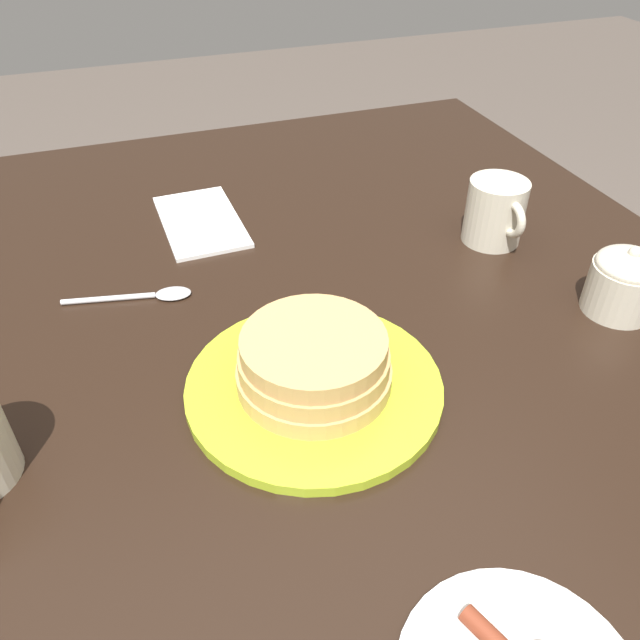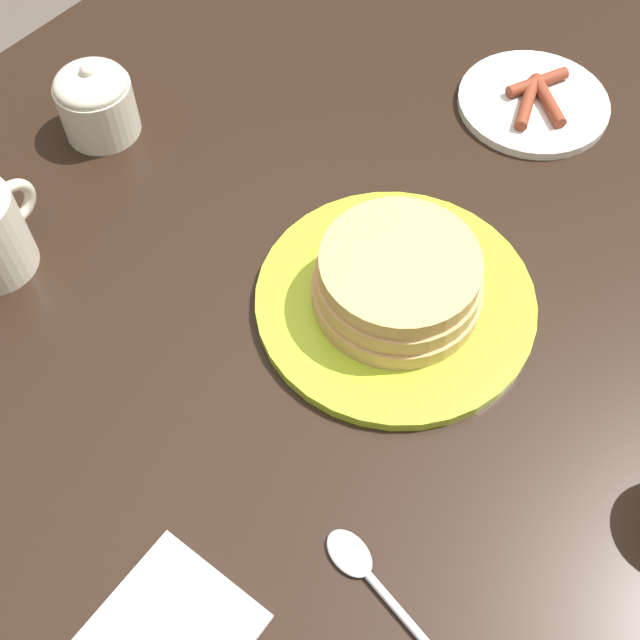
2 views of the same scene
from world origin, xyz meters
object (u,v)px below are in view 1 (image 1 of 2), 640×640
at_px(pancake_plate, 313,370).
at_px(sugar_bowl, 625,281).
at_px(spoon, 151,295).
at_px(creamer_pitcher, 495,210).
at_px(napkin, 201,221).

xyz_separation_m(pancake_plate, sugar_bowl, (-0.01, 0.39, 0.01)).
distance_m(pancake_plate, spoon, 0.26).
bearing_deg(creamer_pitcher, pancake_plate, -58.95).
relative_size(pancake_plate, creamer_pitcher, 2.18).
relative_size(creamer_pitcher, napkin, 0.63).
distance_m(napkin, spoon, 0.19).
bearing_deg(napkin, creamer_pitcher, 64.18).
bearing_deg(sugar_bowl, creamer_pitcher, -164.08).
bearing_deg(sugar_bowl, napkin, -131.03).
bearing_deg(spoon, sugar_bowl, 68.06).
xyz_separation_m(creamer_pitcher, spoon, (-0.02, -0.47, -0.04)).
height_order(napkin, spoon, spoon).
xyz_separation_m(creamer_pitcher, sugar_bowl, (0.19, 0.05, -0.01)).
xyz_separation_m(creamer_pitcher, napkin, (-0.18, -0.37, -0.04)).
bearing_deg(napkin, spoon, -29.76).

